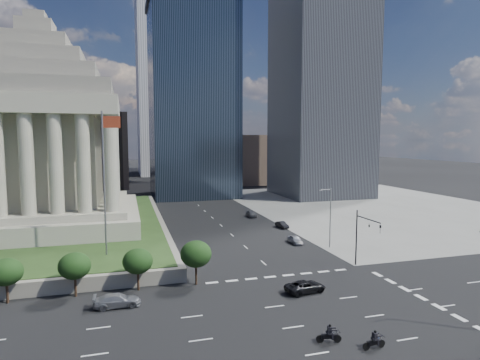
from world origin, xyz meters
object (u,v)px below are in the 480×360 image
object	(u,v)px
motorcycle_lead	(374,340)
pickup_truck	(305,286)
flagpole	(105,175)
traffic_signal_ne	(364,232)
suv_grey	(117,300)
war_memorial	(40,121)
motorcycle_trail	(329,333)
parked_sedan_near	(295,240)
parked_sedan_mid	(282,225)
street_lamp_north	(329,214)
parked_sedan_far	(251,214)

from	to	relation	value
motorcycle_lead	pickup_truck	bearing A→B (deg)	88.16
motorcycle_lead	flagpole	bearing A→B (deg)	125.45
motorcycle_lead	traffic_signal_ne	bearing A→B (deg)	57.10
pickup_truck	suv_grey	world-z (taller)	suv_grey
war_memorial	flagpole	world-z (taller)	war_memorial
traffic_signal_ne	motorcycle_trail	world-z (taller)	traffic_signal_ne
parked_sedan_near	motorcycle_trail	bearing A→B (deg)	-108.79
traffic_signal_ne	motorcycle_trail	bearing A→B (deg)	-130.32
parked_sedan_mid	motorcycle_trail	size ratio (longest dim) A/B	1.65
suv_grey	motorcycle_lead	distance (m)	26.30
motorcycle_lead	motorcycle_trail	world-z (taller)	motorcycle_trail
war_memorial	motorcycle_lead	size ratio (longest dim) A/B	17.49
war_memorial	traffic_signal_ne	world-z (taller)	war_memorial
street_lamp_north	parked_sedan_far	bearing A→B (deg)	98.44
flagpole	street_lamp_north	distance (m)	35.95
traffic_signal_ne	suv_grey	bearing A→B (deg)	-172.99
war_memorial	parked_sedan_far	xyz separation A→B (m)	(43.00, 6.18, -20.66)
street_lamp_north	motorcycle_trail	bearing A→B (deg)	-118.45
flagpole	motorcycle_trail	size ratio (longest dim) A/B	8.72
war_memorial	suv_grey	size ratio (longest dim) A/B	7.87
parked_sedan_far	suv_grey	bearing A→B (deg)	-122.72
flagpole	parked_sedan_mid	size ratio (longest dim) A/B	5.29
parked_sedan_near	war_memorial	bearing A→B (deg)	156.30
motorcycle_trail	suv_grey	bearing A→B (deg)	157.53
motorcycle_lead	parked_sedan_mid	bearing A→B (deg)	75.19
flagpole	parked_sedan_mid	distance (m)	39.57
flagpole	pickup_truck	world-z (taller)	flagpole
traffic_signal_ne	motorcycle_lead	distance (m)	22.86
street_lamp_north	motorcycle_lead	size ratio (longest dim) A/B	4.48
war_memorial	street_lamp_north	xyz separation A→B (m)	(47.33, -23.00, -15.74)
parked_sedan_mid	war_memorial	bearing A→B (deg)	164.87
war_memorial	motorcycle_trail	xyz separation A→B (m)	(31.84, -51.57, -20.55)
suv_grey	parked_sedan_mid	bearing A→B (deg)	-45.51
pickup_truck	parked_sedan_near	size ratio (longest dim) A/B	1.26
war_memorial	traffic_signal_ne	bearing A→B (deg)	-36.42
street_lamp_north	flagpole	bearing A→B (deg)	-178.37
street_lamp_north	motorcycle_trail	world-z (taller)	street_lamp_north
war_memorial	parked_sedan_far	size ratio (longest dim) A/B	8.92
traffic_signal_ne	parked_sedan_near	distance (m)	16.38
parked_sedan_near	parked_sedan_mid	xyz separation A→B (m)	(2.50, 12.27, -0.05)
traffic_signal_ne	street_lamp_north	world-z (taller)	street_lamp_north
pickup_truck	war_memorial	bearing A→B (deg)	31.87
flagpole	parked_sedan_far	distance (m)	44.88
war_memorial	parked_sedan_near	world-z (taller)	war_memorial
pickup_truck	suv_grey	bearing A→B (deg)	76.02
suv_grey	parked_sedan_far	world-z (taller)	parked_sedan_far
traffic_signal_ne	parked_sedan_mid	size ratio (longest dim) A/B	2.11
traffic_signal_ne	parked_sedan_near	world-z (taller)	traffic_signal_ne
pickup_truck	parked_sedan_near	bearing A→B (deg)	-29.98
parked_sedan_far	parked_sedan_near	bearing A→B (deg)	-89.34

